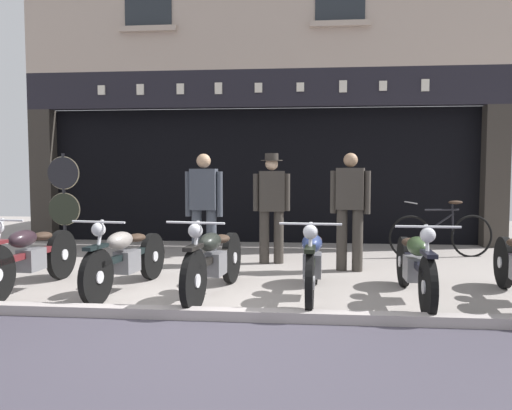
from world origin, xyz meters
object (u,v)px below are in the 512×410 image
Objects in this scene: salesman_left at (204,205)px; advert_board_near at (325,159)px; motorcycle_right at (415,263)px; motorcycle_center_right at (312,260)px; shopkeeper_center at (272,203)px; salesman_right at (350,206)px; advert_board_far at (381,159)px; tyre_sign_pole at (64,192)px; motorcycle_left at (30,255)px; motorcycle_center_left at (126,257)px; leaning_bicycle at (442,234)px; motorcycle_center at (214,259)px.

advert_board_near is (1.85, 2.71, 0.70)m from salesman_left.
salesman_left reaches higher than motorcycle_right.
shopkeeper_center is at bearing -71.12° from motorcycle_center_right.
advert_board_far is at bearing -95.01° from salesman_right.
shopkeeper_center is at bearing -13.83° from tyre_sign_pole.
salesman_left reaches higher than motorcycle_left.
motorcycle_right is at bearing -173.66° from motorcycle_center_left.
salesman_left is (1.75, 1.68, 0.50)m from motorcycle_left.
salesman_right is at bearing 117.97° from leaning_bicycle.
tyre_sign_pole is (-4.87, 1.39, 0.10)m from salesman_right.
salesman_left is at bearing -67.40° from motorcycle_center.
advert_board_far is (5.68, 1.41, 0.61)m from tyre_sign_pole.
shopkeeper_center reaches higher than motorcycle_center_left.
motorcycle_center_right is at bearing 82.18° from salesman_right.
leaning_bicycle is at bearing -130.11° from salesman_right.
advert_board_far is at bearing -111.22° from motorcycle_center.
motorcycle_left is 2.15× the size of advert_board_far.
advert_board_near is (2.47, 4.30, 1.21)m from motorcycle_center_left.
motorcycle_left is 6.51m from advert_board_far.
salesman_right is at bearing 149.74° from shopkeeper_center.
tyre_sign_pole is (-3.22, 3.02, 0.60)m from motorcycle_center.
motorcycle_right is 2.19× the size of advert_board_far.
leaning_bicycle reaches higher than motorcycle_center_right.
motorcycle_right is at bearing 150.11° from salesman_left.
motorcycle_left is 1.02× the size of motorcycle_center_left.
motorcycle_center_right is 1.18× the size of tyre_sign_pole.
salesman_left reaches higher than motorcycle_center_left.
shopkeeper_center reaches higher than salesman_left.
motorcycle_center is at bearing 55.59° from salesman_right.
salesman_left is (-0.46, 1.72, 0.50)m from motorcycle_center.
motorcycle_left is at bearing 2.68° from motorcycle_center_right.
shopkeeper_center is at bearing -11.65° from salesman_right.
shopkeeper_center reaches higher than motorcycle_center_right.
salesman_left is at bearing -137.07° from advert_board_far.
motorcycle_left is at bearing 13.30° from motorcycle_center_left.
leaning_bicycle is (3.69, 1.18, -0.54)m from salesman_left.
motorcycle_center_right is 1.21× the size of salesman_right.
advert_board_far reaches higher than leaning_bicycle.
shopkeeper_center is at bearing 95.54° from leaning_bicycle.
leaning_bicycle is at bearing -39.68° from advert_board_near.
motorcycle_center_right is (3.31, -0.00, -0.00)m from motorcycle_left.
leaning_bicycle is (1.59, 1.28, -0.54)m from salesman_right.
advert_board_near is at bearing -118.38° from shopkeeper_center.
advert_board_far is (1.35, 4.39, 1.21)m from motorcycle_center_right.
salesman_right is (1.14, -0.47, -0.00)m from shopkeeper_center.
motorcycle_left is 4.42m from motorcycle_right.
salesman_right is 1.82× the size of advert_board_far.
salesman_right is (2.10, -0.10, 0.00)m from salesman_left.
tyre_sign_pole is 5.88m from advert_board_far.
advert_board_far is at bearing -0.00° from advert_board_near.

